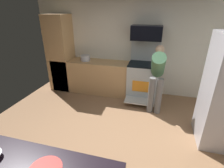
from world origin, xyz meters
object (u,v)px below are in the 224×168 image
object	(u,v)px
oven_range	(143,79)
stock_pot	(85,58)
person_cook	(157,74)
microwave	(147,33)

from	to	relation	value
oven_range	stock_pot	world-z (taller)	oven_range
person_cook	stock_pot	distance (m)	2.04
microwave	person_cook	world-z (taller)	microwave
oven_range	person_cook	distance (m)	0.73
person_cook	microwave	bearing A→B (deg)	119.42
microwave	person_cook	xyz separation A→B (m)	(0.35, -0.62, -0.81)
oven_range	stock_pot	size ratio (longest dim) A/B	5.76
microwave	stock_pot	distance (m)	1.77
stock_pot	person_cook	bearing A→B (deg)	-15.39
oven_range	microwave	xyz separation A→B (m)	(-0.00, 0.09, 1.18)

